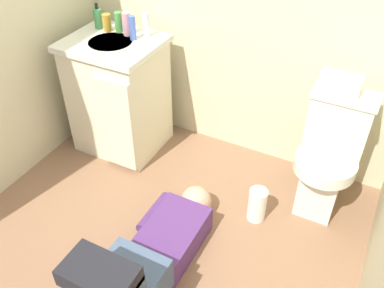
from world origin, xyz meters
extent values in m
cube|color=#886246|center=(0.00, 0.00, -0.02)|extent=(2.70, 3.19, 0.04)
cube|color=white|center=(0.75, 0.77, 0.19)|extent=(0.22, 0.30, 0.38)
cylinder|color=white|center=(0.75, 0.71, 0.38)|extent=(0.35, 0.35, 0.08)
cube|color=white|center=(0.75, 0.90, 0.55)|extent=(0.34, 0.17, 0.34)
cube|color=white|center=(0.75, 0.90, 0.73)|extent=(0.36, 0.19, 0.03)
cube|color=beige|center=(-0.69, 0.74, 0.39)|extent=(0.56, 0.48, 0.78)
cube|color=silver|center=(-0.69, 0.74, 0.80)|extent=(0.60, 0.52, 0.04)
cylinder|color=silver|center=(-0.69, 0.72, 0.79)|extent=(0.28, 0.28, 0.05)
cube|color=beige|center=(-0.54, 0.48, 0.37)|extent=(0.26, 0.03, 0.66)
cylinder|color=silver|center=(-0.69, 0.88, 0.87)|extent=(0.02, 0.02, 0.10)
cube|color=#512D6B|center=(0.11, 0.03, 0.09)|extent=(0.29, 0.52, 0.17)
sphere|color=tan|center=(0.11, 0.36, 0.10)|extent=(0.19, 0.19, 0.19)
cube|color=#455772|center=(0.11, -0.33, 0.18)|extent=(0.31, 0.28, 0.20)
cube|color=black|center=(0.11, -0.52, 0.47)|extent=(0.31, 0.19, 0.09)
cylinder|color=#512D6B|center=(-0.08, 0.19, 0.06)|extent=(0.08, 0.30, 0.08)
cube|color=silver|center=(0.71, 0.90, 0.80)|extent=(0.22, 0.11, 0.10)
cylinder|color=#449556|center=(-0.88, 0.86, 0.89)|extent=(0.06, 0.06, 0.13)
cylinder|color=black|center=(-0.88, 0.86, 0.97)|extent=(0.02, 0.02, 0.04)
cylinder|color=#BF8B2D|center=(-0.80, 0.84, 0.88)|extent=(0.06, 0.06, 0.11)
cylinder|color=#4D9C46|center=(-0.72, 0.87, 0.89)|extent=(0.05, 0.05, 0.13)
cylinder|color=pink|center=(-0.64, 0.85, 0.89)|extent=(0.05, 0.05, 0.15)
cylinder|color=#4662B8|center=(-0.57, 0.81, 0.90)|extent=(0.04, 0.04, 0.15)
cylinder|color=silver|center=(-0.52, 0.88, 0.90)|extent=(0.04, 0.04, 0.15)
cylinder|color=white|center=(0.45, 0.49, 0.11)|extent=(0.11, 0.11, 0.22)
camera|label=1|loc=(0.90, -1.23, 1.95)|focal=39.07mm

